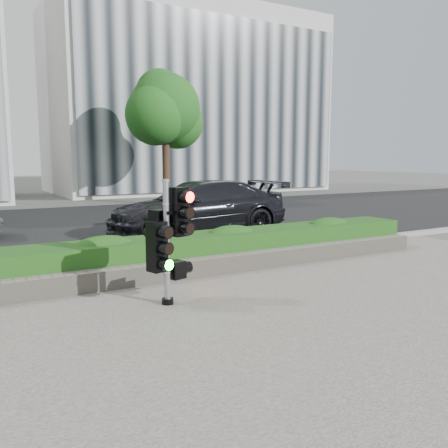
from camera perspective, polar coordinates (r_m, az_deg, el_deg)
name	(u,v)px	position (r m, az deg, el deg)	size (l,w,h in m)	color
ground	(232,308)	(7.24, 0.98, -10.10)	(120.00, 120.00, 0.00)	#51514C
sidewalk	(354,372)	(5.39, 15.33, -16.76)	(16.00, 11.00, 0.03)	#9E9389
road	(78,226)	(16.45, -17.14, -0.22)	(60.00, 13.00, 0.02)	black
curb	(155,264)	(9.96, -8.36, -4.80)	(60.00, 0.25, 0.12)	gray
stone_wall	(179,270)	(8.81, -5.38, -5.50)	(12.00, 0.32, 0.34)	gray
hedge	(166,255)	(9.36, -7.05, -3.67)	(12.00, 1.00, 0.68)	#3B7C26
building_right	(185,104)	(34.36, -4.74, 14.18)	(18.00, 10.00, 12.00)	#B7B7B2
tree_right	(164,111)	(23.39, -7.19, 13.36)	(4.10, 3.58, 6.53)	black
traffic_signal	(167,236)	(7.19, -6.91, -1.40)	(0.69, 0.59, 1.90)	black
car_dark	(198,207)	(13.96, -3.12, 2.01)	(2.20, 5.41, 1.57)	black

